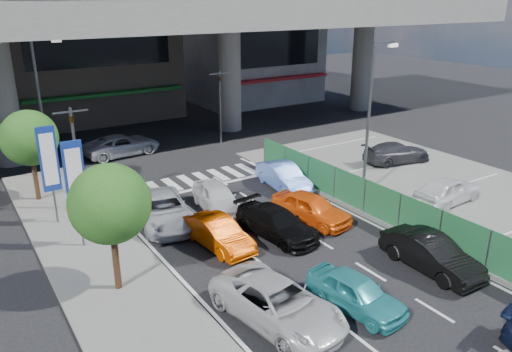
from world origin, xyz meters
TOP-DOWN VIEW (x-y plane):
  - ground at (0.00, 0.00)m, footprint 120.00×120.00m
  - parking_lot at (11.00, 2.00)m, footprint 12.00×28.00m
  - sidewalk_left at (-7.00, 4.00)m, footprint 4.00×30.00m
  - fence_run at (5.30, 1.00)m, footprint 0.16×22.00m
  - expressway at (0.00, 22.00)m, footprint 64.00×14.00m
  - building_center at (0.00, 32.97)m, footprint 14.00×10.90m
  - building_east at (16.00, 31.97)m, footprint 12.00×10.90m
  - traffic_light_left at (-6.20, 12.00)m, footprint 1.60×1.24m
  - traffic_light_right at (5.50, 19.00)m, footprint 1.60×1.24m
  - street_lamp_right at (7.17, 6.00)m, footprint 1.65×0.22m
  - street_lamp_left at (-6.33, 18.00)m, footprint 1.65×0.22m
  - signboard_near at (-7.20, 7.99)m, footprint 0.80×0.14m
  - signboard_far at (-7.60, 10.99)m, footprint 0.80×0.14m
  - tree_near at (-7.00, 4.00)m, footprint 2.80×2.80m
  - tree_far at (-7.80, 14.50)m, footprint 2.80×2.80m
  - sedan_white_mid_left at (-3.22, -0.59)m, footprint 3.05×5.26m
  - taxi_teal_mid at (-0.58, -1.43)m, footprint 1.99×3.83m
  - hatch_black_mid_right at (3.66, -1.10)m, footprint 1.57×4.22m
  - taxi_orange_left at (-2.36, 4.98)m, footprint 1.67×3.94m
  - sedan_black_mid at (0.31, 4.50)m, footprint 2.35×4.55m
  - taxi_orange_right at (2.52, 4.87)m, footprint 2.53×4.32m
  - wagon_silver_front_left at (-3.38, 8.39)m, footprint 3.08×5.28m
  - sedan_white_front_mid at (-0.55, 8.40)m, footprint 2.22×4.25m
  - kei_truck_front_right at (3.98, 9.12)m, footprint 1.95×4.33m
  - crossing_wagon_silver at (-1.48, 19.98)m, footprint 5.20×2.73m
  - parked_sedan_white at (9.68, 2.78)m, footprint 4.23×1.97m
  - parked_sedan_dgrey at (12.62, 8.82)m, footprint 4.71×2.58m
  - traffic_cone at (6.29, 5.38)m, footprint 0.48×0.48m

SIDE VIEW (x-z plane):
  - ground at x=0.00m, z-range 0.00..0.00m
  - parking_lot at x=11.00m, z-range 0.00..0.06m
  - sidewalk_left at x=-7.00m, z-range 0.00..0.12m
  - traffic_cone at x=6.29m, z-range 0.06..0.77m
  - taxi_teal_mid at x=-0.58m, z-range 0.00..1.25m
  - sedan_black_mid at x=0.31m, z-range 0.00..1.26m
  - taxi_orange_left at x=-2.36m, z-range 0.00..1.26m
  - sedan_white_mid_left at x=-3.22m, z-range 0.00..1.38m
  - hatch_black_mid_right at x=3.66m, z-range 0.00..1.38m
  - taxi_orange_right at x=2.52m, z-range 0.00..1.38m
  - wagon_silver_front_left at x=-3.38m, z-range 0.00..1.38m
  - sedan_white_front_mid at x=-0.55m, z-range 0.00..1.38m
  - kei_truck_front_right at x=3.98m, z-range 0.00..1.38m
  - crossing_wagon_silver at x=-1.48m, z-range 0.00..1.39m
  - parked_sedan_dgrey at x=12.62m, z-range 0.06..1.35m
  - parked_sedan_white at x=9.68m, z-range 0.06..1.46m
  - fence_run at x=5.30m, z-range 0.00..1.80m
  - signboard_near at x=-7.20m, z-range 0.71..5.41m
  - signboard_far at x=-7.60m, z-range 0.71..5.41m
  - tree_near at x=-7.00m, z-range 0.99..5.79m
  - tree_far at x=-7.80m, z-range 0.99..5.79m
  - traffic_light_left at x=-6.20m, z-range 1.34..6.54m
  - traffic_light_right at x=5.50m, z-range 1.34..6.54m
  - street_lamp_right at x=7.17m, z-range 0.77..8.77m
  - street_lamp_left at x=-6.33m, z-range 0.77..8.77m
  - building_east at x=16.00m, z-range -0.01..11.99m
  - building_center at x=0.00m, z-range -0.01..14.99m
  - expressway at x=0.00m, z-range 3.39..14.14m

